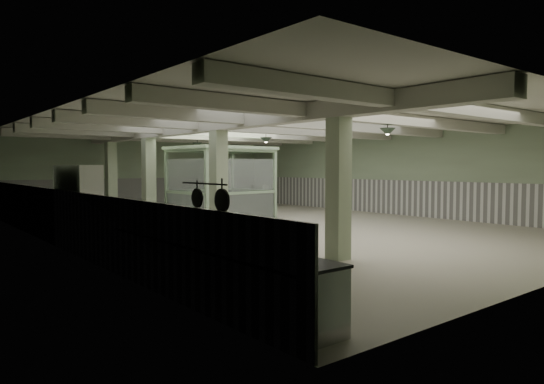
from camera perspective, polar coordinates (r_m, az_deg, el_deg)
floor at (r=17.23m, az=-1.00°, el=-3.96°), size 20.00×20.00×0.00m
ceiling at (r=17.17m, az=-1.01°, el=8.05°), size 14.00×20.00×0.02m
wall_back at (r=25.76m, az=-14.73°, el=2.26°), size 14.00×0.02×3.60m
wall_left at (r=13.98m, az=-24.37°, el=1.55°), size 0.02×20.00×3.60m
wall_right at (r=22.09m, az=13.54°, el=2.17°), size 0.02×20.00×3.60m
wainscot_left at (r=14.05m, az=-24.18°, el=-2.73°), size 0.05×19.90×1.50m
wainscot_right at (r=22.11m, az=13.47°, el=-0.56°), size 0.05×19.90×1.50m
wainscot_back at (r=25.77m, az=-14.67°, el=-0.08°), size 13.90×0.05×1.50m
girder at (r=15.76m, az=-8.29°, el=7.67°), size 0.45×19.90×0.40m
beam_a at (r=12.14m, az=21.44°, el=9.09°), size 13.90×0.35×0.32m
beam_b at (r=13.56m, az=12.15°, el=8.56°), size 13.90×0.35×0.32m
beam_c at (r=15.26m, az=4.78°, el=7.99°), size 13.90×0.35×0.32m
beam_d at (r=17.16m, az=-1.01°, el=7.45°), size 13.90×0.35×0.32m
beam_e at (r=19.19m, az=-5.61°, el=6.96°), size 13.90×0.35×0.32m
beam_f at (r=21.33m, az=-9.29°, el=6.54°), size 13.90×0.35×0.32m
beam_g at (r=23.53m, az=-12.30°, el=6.17°), size 13.90×0.35×0.32m
column_a at (r=10.96m, az=7.83°, el=1.46°), size 0.42×0.42×3.60m
column_b at (r=14.85m, az=-6.30°, el=1.87°), size 0.42×0.42×3.60m
column_c at (r=19.26m, az=-14.29°, el=2.05°), size 0.42×0.42×3.60m
column_d at (r=22.97m, az=-18.41°, el=2.12°), size 0.42×0.42×3.60m
hook_rail at (r=6.91m, az=-8.05°, el=0.99°), size 0.02×1.20×0.02m
pendant_front at (r=13.92m, az=13.44°, el=6.88°), size 0.44×0.44×0.22m
pendant_mid at (r=17.83m, az=-0.72°, el=6.09°), size 0.44×0.44×0.22m
pendant_back at (r=21.99m, az=-8.79°, el=5.47°), size 0.44×0.44×0.22m
prep_counter at (r=7.80m, az=-7.75°, el=-9.09°), size 0.93×5.32×0.91m
pitcher_near at (r=7.52m, az=-5.61°, el=-5.02°), size 0.26×0.28×0.28m
pitcher_far at (r=6.50m, az=-1.43°, el=-6.17°), size 0.29×0.31×0.31m
veg_colander at (r=7.49m, az=-5.36°, el=-5.42°), size 0.54×0.54×0.19m
orange_bowl at (r=8.13m, az=-9.98°, el=-5.09°), size 0.33×0.33×0.10m
skillet_near at (r=6.61m, az=-5.90°, el=-1.00°), size 0.04×0.32×0.32m
skillet_far at (r=7.18m, az=-8.79°, el=-0.70°), size 0.04×0.28×0.28m
walkin_cooler at (r=13.27m, az=-21.78°, el=-1.80°), size 0.80×2.25×2.06m
guard_booth at (r=19.36m, az=-6.03°, el=2.45°), size 3.75×3.24×2.87m
filing_cabinet at (r=20.45m, az=-1.41°, el=-1.01°), size 0.57×0.70×1.32m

